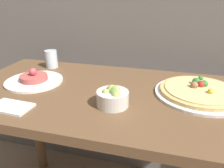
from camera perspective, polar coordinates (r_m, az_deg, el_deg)
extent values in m
cube|color=brown|center=(0.88, 1.96, -3.33)|extent=(1.33, 0.63, 0.03)
cylinder|color=brown|center=(1.50, -19.12, -9.31)|extent=(0.06, 0.06, 0.73)
cylinder|color=white|center=(0.92, 21.85, -2.40)|extent=(0.34, 0.34, 0.01)
cylinder|color=#DBB26B|center=(0.91, 21.96, -1.75)|extent=(0.30, 0.30, 0.01)
cylinder|color=#E0C684|center=(0.91, 22.04, -1.24)|extent=(0.27, 0.27, 0.00)
sphere|color=gold|center=(0.88, 24.35, -1.77)|extent=(0.02, 0.02, 0.02)
sphere|color=#B22D23|center=(0.93, 22.21, -0.08)|extent=(0.03, 0.03, 0.03)
sphere|color=#387F33|center=(0.94, 22.95, 0.05)|extent=(0.03, 0.03, 0.03)
sphere|color=#387F33|center=(0.95, 21.15, 0.58)|extent=(0.03, 0.03, 0.03)
sphere|color=#997047|center=(0.91, 20.70, -0.27)|extent=(0.03, 0.03, 0.03)
sphere|color=#387F33|center=(1.00, 22.20, 1.43)|extent=(0.02, 0.02, 0.02)
cylinder|color=white|center=(1.03, -19.64, 0.74)|extent=(0.25, 0.25, 0.01)
cylinder|color=#B2514C|center=(1.03, -19.76, 1.58)|extent=(0.12, 0.12, 0.02)
sphere|color=#DB4C5B|center=(1.02, -19.97, 3.04)|extent=(0.03, 0.03, 0.03)
cube|color=white|center=(0.98, -15.24, 0.65)|extent=(0.04, 0.02, 0.01)
cube|color=white|center=(1.10, -17.08, 2.89)|extent=(0.02, 0.04, 0.01)
cube|color=white|center=(1.09, -23.74, 1.59)|extent=(0.04, 0.02, 0.01)
cube|color=white|center=(0.96, -22.70, -0.84)|extent=(0.02, 0.04, 0.01)
cylinder|color=silver|center=(0.77, 0.45, -3.83)|extent=(0.11, 0.11, 0.05)
sphere|color=#A3B25B|center=(0.76, -1.63, -2.31)|extent=(0.03, 0.03, 0.03)
sphere|color=#A3B25B|center=(0.78, -0.07, -1.55)|extent=(0.04, 0.04, 0.04)
sphere|color=#8EA34C|center=(0.77, 0.87, -1.88)|extent=(0.04, 0.04, 0.04)
sphere|color=#B7BC70|center=(0.76, 1.22, -2.32)|extent=(0.03, 0.03, 0.03)
sphere|color=#A3B25B|center=(0.73, 1.04, -3.14)|extent=(0.03, 0.03, 0.03)
sphere|color=#668E42|center=(0.75, 0.51, -2.41)|extent=(0.03, 0.03, 0.03)
cylinder|color=silver|center=(1.20, -15.57, 6.31)|extent=(0.06, 0.06, 0.09)
cube|color=white|center=(0.84, -24.85, -5.43)|extent=(0.15, 0.09, 0.01)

